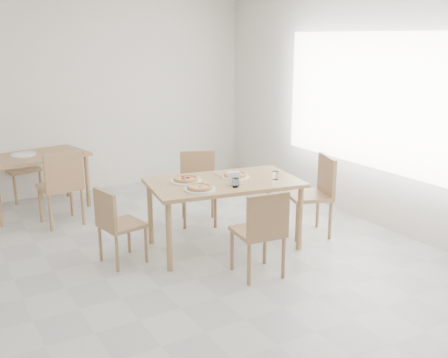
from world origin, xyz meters
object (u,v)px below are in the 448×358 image
plate_mushroom (235,177)px  chair_back_s (62,183)px  pizza_mushroom (235,175)px  plate_empty (23,155)px  pizza_pepperoni (186,179)px  chair_back_n (18,164)px  pizza_margherita (200,187)px  napkin_holder (234,179)px  chair_west (115,221)px  chair_east (316,190)px  main_table (224,188)px  chair_south (262,228)px  tumbler_b (236,183)px  tumbler_a (275,175)px  chair_north (198,182)px  plate_margherita (200,189)px  plate_pepperoni (186,181)px  second_table (33,162)px

plate_mushroom → chair_back_s: 2.15m
pizza_mushroom → plate_empty: (-1.78, 2.34, -0.02)m
pizza_mushroom → pizza_pepperoni: 0.56m
chair_back_n → chair_back_s: bearing=-92.7°
pizza_margherita → chair_back_s: (-0.94, 1.76, -0.24)m
pizza_margherita → napkin_holder: (0.39, -0.02, 0.04)m
pizza_mushroom → napkin_holder: (-0.18, -0.26, 0.04)m
plate_empty → chair_west: bearing=-79.1°
chair_east → main_table: bearing=-81.1°
pizza_margherita → chair_east: bearing=-1.2°
chair_south → pizza_pepperoni: 1.09m
chair_east → tumbler_b: size_ratio=10.00×
pizza_mushroom → tumbler_a: tumbler_a is taller
chair_north → plate_empty: (-1.76, 1.53, 0.25)m
main_table → plate_empty: (-1.60, 2.40, 0.09)m
pizza_pepperoni → napkin_holder: bearing=-46.0°
main_table → pizza_margherita: pizza_margherita is taller
tumbler_a → napkin_holder: napkin_holder is taller
tumbler_b → chair_back_n: 3.66m
plate_margherita → plate_empty: 2.85m
chair_south → chair_back_n: (-1.49, 3.88, -0.00)m
chair_south → pizza_margherita: 0.78m
chair_north → chair_back_n: size_ratio=1.01×
plate_pepperoni → tumbler_b: (0.35, -0.44, 0.04)m
chair_back_n → tumbler_b: bearing=-76.8°
main_table → plate_mushroom: plate_mushroom is taller
chair_east → tumbler_a: chair_east is taller
tumbler_a → napkin_holder: size_ratio=0.61×
plate_margherita → pizza_pepperoni: pizza_pepperoni is taller
chair_west → main_table: bearing=-108.1°
napkin_holder → chair_back_s: chair_back_s is taller
plate_margherita → tumbler_b: bearing=-13.4°
main_table → chair_back_s: chair_back_s is taller
tumbler_a → second_table: size_ratio=0.06×
chair_east → tumbler_b: bearing=-67.4°
tumbler_b → chair_south: bearing=-97.0°
plate_mushroom → pizza_pepperoni: bearing=168.4°
main_table → plate_pepperoni: 0.42m
plate_margherita → plate_pepperoni: bearing=86.4°
tumbler_b → plate_pepperoni: bearing=128.3°
chair_east → chair_back_s: size_ratio=0.99×
chair_east → second_table: (-2.61, 2.56, 0.12)m
plate_margherita → second_table: 2.76m
napkin_holder → main_table: bearing=105.6°
chair_north → chair_west: bearing=-127.2°
chair_south → pizza_pepperoni: size_ratio=2.49×
chair_south → tumbler_b: size_ratio=9.35×
main_table → second_table: (-1.50, 2.35, -0.02)m
pizza_pepperoni → tumbler_b: 0.56m
pizza_margherita → chair_back_s: 2.01m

